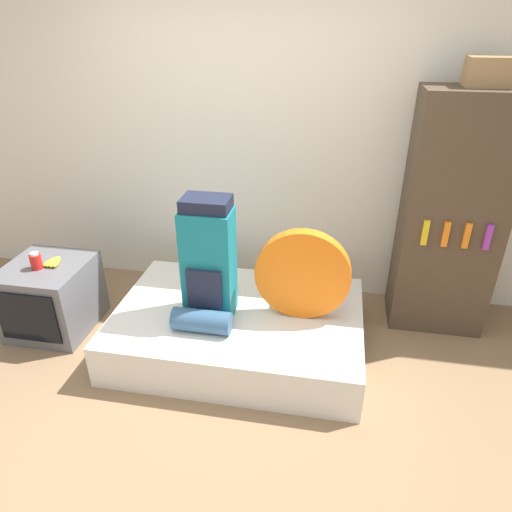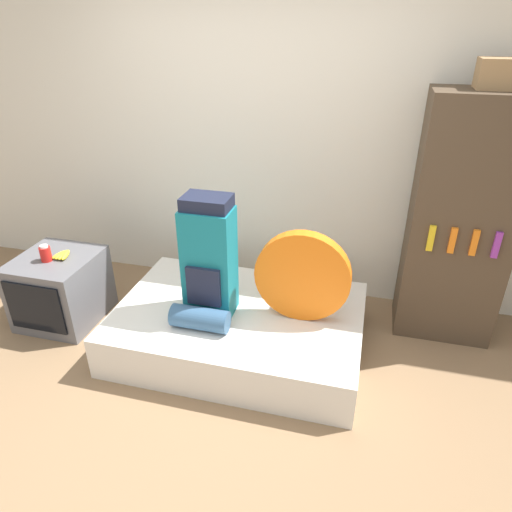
% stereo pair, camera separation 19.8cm
% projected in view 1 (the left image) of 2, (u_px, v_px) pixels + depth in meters
% --- Properties ---
extents(ground_plane, '(16.00, 16.00, 0.00)m').
position_uv_depth(ground_plane, '(198.00, 419.00, 2.77)').
color(ground_plane, '#846647').
extents(wall_back, '(8.00, 0.05, 2.60)m').
position_uv_depth(wall_back, '(249.00, 139.00, 3.61)').
color(wall_back, silver).
rests_on(wall_back, ground_plane).
extents(bed, '(1.74, 1.19, 0.31)m').
position_uv_depth(bed, '(239.00, 328.00, 3.32)').
color(bed, silver).
rests_on(bed, ground_plane).
extents(backpack, '(0.33, 0.27, 0.85)m').
position_uv_depth(backpack, '(209.00, 260.00, 3.03)').
color(backpack, '#14707F').
rests_on(backpack, bed).
extents(tent_bag, '(0.64, 0.09, 0.64)m').
position_uv_depth(tent_bag, '(303.00, 275.00, 3.05)').
color(tent_bag, orange).
rests_on(tent_bag, bed).
extents(sleeping_roll, '(0.39, 0.15, 0.15)m').
position_uv_depth(sleeping_roll, '(202.00, 321.00, 3.00)').
color(sleeping_roll, '#33567A').
rests_on(sleeping_roll, bed).
extents(television, '(0.58, 0.61, 0.54)m').
position_uv_depth(television, '(52.00, 296.00, 3.48)').
color(television, '#5B5B60').
rests_on(television, ground_plane).
extents(canister, '(0.08, 0.08, 0.13)m').
position_uv_depth(canister, '(36.00, 261.00, 3.29)').
color(canister, red).
rests_on(canister, television).
extents(banana_bunch, '(0.12, 0.16, 0.04)m').
position_uv_depth(banana_bunch, '(54.00, 262.00, 3.36)').
color(banana_bunch, yellow).
rests_on(banana_bunch, television).
extents(bookshelf, '(0.68, 0.44, 1.77)m').
position_uv_depth(bookshelf, '(451.00, 217.00, 3.28)').
color(bookshelf, '#473828').
rests_on(bookshelf, ground_plane).
extents(cardboard_box, '(0.33, 0.20, 0.18)m').
position_uv_depth(cardboard_box, '(494.00, 72.00, 2.84)').
color(cardboard_box, '#99754C').
rests_on(cardboard_box, bookshelf).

